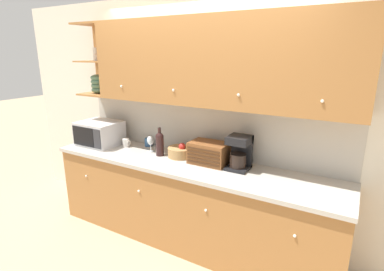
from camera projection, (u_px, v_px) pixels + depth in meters
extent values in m
plane|color=tan|center=(201.00, 225.00, 3.61)|extent=(24.00, 24.00, 0.00)
cube|color=silver|center=(204.00, 119.00, 3.28)|extent=(5.53, 0.06, 2.60)
cube|color=#A36B38|center=(188.00, 204.00, 3.22)|extent=(3.13, 0.64, 0.87)
cube|color=#B7B2A8|center=(187.00, 165.00, 3.09)|extent=(3.15, 0.67, 0.04)
sphere|color=white|center=(86.00, 176.00, 3.47)|extent=(0.03, 0.03, 0.03)
sphere|color=white|center=(139.00, 191.00, 3.09)|extent=(0.03, 0.03, 0.03)
sphere|color=white|center=(206.00, 210.00, 2.71)|extent=(0.03, 0.03, 0.03)
sphere|color=white|center=(295.00, 236.00, 2.33)|extent=(0.03, 0.03, 0.03)
cube|color=#B7B2A8|center=(202.00, 128.00, 3.28)|extent=(3.13, 0.01, 0.59)
cube|color=#A36B38|center=(213.00, 62.00, 2.84)|extent=(2.71, 0.36, 0.84)
cube|color=#A36B38|center=(107.00, 60.00, 3.74)|extent=(0.42, 0.02, 0.84)
cube|color=#A36B38|center=(99.00, 94.00, 3.71)|extent=(0.42, 0.36, 0.02)
cube|color=#A36B38|center=(97.00, 61.00, 3.60)|extent=(0.42, 0.36, 0.02)
cube|color=#A36B38|center=(94.00, 24.00, 3.49)|extent=(0.42, 0.36, 0.02)
sphere|color=white|center=(121.00, 86.00, 3.25)|extent=(0.03, 0.03, 0.03)
sphere|color=white|center=(173.00, 90.00, 2.92)|extent=(0.03, 0.03, 0.03)
sphere|color=white|center=(238.00, 95.00, 2.59)|extent=(0.03, 0.03, 0.03)
sphere|color=white|center=(322.00, 101.00, 2.27)|extent=(0.03, 0.03, 0.03)
ellipsoid|color=slate|center=(99.00, 90.00, 3.69)|extent=(0.18, 0.18, 0.08)
ellipsoid|color=slate|center=(99.00, 86.00, 3.68)|extent=(0.18, 0.18, 0.08)
ellipsoid|color=slate|center=(98.00, 82.00, 3.67)|extent=(0.18, 0.18, 0.08)
ellipsoid|color=slate|center=(98.00, 78.00, 3.65)|extent=(0.18, 0.18, 0.08)
cylinder|color=silver|center=(96.00, 57.00, 3.59)|extent=(0.07, 0.07, 0.08)
cylinder|color=silver|center=(96.00, 51.00, 3.57)|extent=(0.07, 0.07, 0.08)
cube|color=silver|center=(100.00, 133.00, 3.67)|extent=(0.49, 0.41, 0.29)
cube|color=black|center=(83.00, 136.00, 3.53)|extent=(0.34, 0.01, 0.23)
cube|color=#2D2D33|center=(97.00, 139.00, 3.41)|extent=(0.11, 0.01, 0.23)
cylinder|color=silver|center=(126.00, 143.00, 3.60)|extent=(0.08, 0.08, 0.10)
torus|color=silver|center=(129.00, 143.00, 3.58)|extent=(0.01, 0.07, 0.07)
cylinder|color=#38669E|center=(148.00, 142.00, 3.62)|extent=(0.08, 0.08, 0.10)
torus|color=#38669E|center=(151.00, 142.00, 3.60)|extent=(0.01, 0.07, 0.07)
cylinder|color=silver|center=(151.00, 151.00, 3.43)|extent=(0.07, 0.07, 0.01)
cylinder|color=silver|center=(151.00, 148.00, 3.42)|extent=(0.01, 0.01, 0.08)
ellipsoid|color=silver|center=(150.00, 140.00, 3.39)|extent=(0.08, 0.08, 0.11)
cylinder|color=black|center=(160.00, 146.00, 3.28)|extent=(0.09, 0.09, 0.22)
sphere|color=black|center=(160.00, 137.00, 3.25)|extent=(0.09, 0.09, 0.09)
cylinder|color=black|center=(159.00, 131.00, 3.24)|extent=(0.03, 0.03, 0.07)
cylinder|color=#A87F4C|center=(180.00, 152.00, 3.26)|extent=(0.27, 0.27, 0.10)
sphere|color=red|center=(182.00, 146.00, 3.20)|extent=(0.08, 0.08, 0.08)
cube|color=brown|center=(209.00, 153.00, 3.05)|extent=(0.39, 0.26, 0.22)
cube|color=#432713|center=(203.00, 163.00, 2.96)|extent=(0.36, 0.01, 0.02)
cube|color=#432713|center=(203.00, 160.00, 2.95)|extent=(0.36, 0.01, 0.02)
cube|color=#432713|center=(203.00, 157.00, 2.94)|extent=(0.36, 0.01, 0.02)
cube|color=#432713|center=(203.00, 153.00, 2.93)|extent=(0.36, 0.01, 0.02)
cube|color=#432713|center=(203.00, 150.00, 2.92)|extent=(0.36, 0.01, 0.02)
cube|color=black|center=(238.00, 168.00, 2.91)|extent=(0.21, 0.22, 0.03)
cylinder|color=black|center=(238.00, 160.00, 2.88)|extent=(0.16, 0.16, 0.13)
cube|color=black|center=(242.00, 150.00, 2.94)|extent=(0.21, 0.05, 0.34)
cube|color=black|center=(239.00, 140.00, 2.84)|extent=(0.21, 0.22, 0.07)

